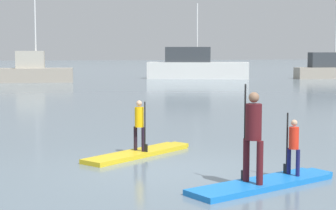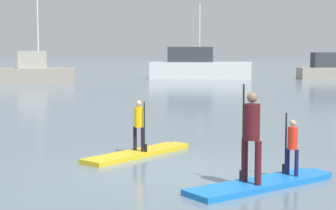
{
  "view_description": "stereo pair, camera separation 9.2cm",
  "coord_description": "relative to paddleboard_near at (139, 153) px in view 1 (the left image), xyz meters",
  "views": [
    {
      "loc": [
        -2.48,
        -10.85,
        2.42
      ],
      "look_at": [
        0.81,
        3.45,
        0.98
      ],
      "focal_mm": 60.4,
      "sensor_mm": 36.0,
      "label": 1
    },
    {
      "loc": [
        -2.39,
        -10.87,
        2.42
      ],
      "look_at": [
        0.81,
        3.45,
        0.98
      ],
      "focal_mm": 60.4,
      "sensor_mm": 36.0,
      "label": 2
    }
  ],
  "objects": [
    {
      "name": "paddleboard_near",
      "position": [
        0.0,
        0.0,
        0.0
      ],
      "size": [
        2.81,
        2.35,
        0.1
      ],
      "color": "gold",
      "rests_on": "ground"
    },
    {
      "name": "ground_plane",
      "position": [
        0.25,
        -1.79,
        -0.05
      ],
      "size": [
        240.0,
        240.0,
        0.0
      ],
      "primitive_type": "plane",
      "color": "slate"
    },
    {
      "name": "paddler_child_front",
      "position": [
        2.33,
        -3.11,
        0.63
      ],
      "size": [
        0.24,
        0.35,
        1.15
      ],
      "color": "#19194C",
      "rests_on": "paddleboard_far"
    },
    {
      "name": "trawler_grey_distant",
      "position": [
        -2.99,
        30.67,
        0.72
      ],
      "size": [
        6.88,
        2.43,
        6.73
      ],
      "color": "#9E9384",
      "rests_on": "ground"
    },
    {
      "name": "fishing_boat_green_midground",
      "position": [
        21.87,
        30.49,
        0.79
      ],
      "size": [
        6.72,
        2.04,
        6.64
      ],
      "color": "#9E9384",
      "rests_on": "ground"
    },
    {
      "name": "paddleboard_far",
      "position": [
        1.65,
        -3.42,
        0.0
      ],
      "size": [
        3.14,
        1.83,
        0.1
      ],
      "color": "blue",
      "rests_on": "ground"
    },
    {
      "name": "paddler_adult",
      "position": [
        1.38,
        -3.53,
        0.96
      ],
      "size": [
        0.37,
        0.47,
        1.72
      ],
      "color": "#4C1419",
      "rests_on": "paddleboard_far"
    },
    {
      "name": "paddler_child_solo",
      "position": [
        0.01,
        -0.01,
        0.71
      ],
      "size": [
        0.3,
        0.34,
        1.17
      ],
      "color": "black",
      "rests_on": "paddleboard_near"
    },
    {
      "name": "motor_boat_small_navy",
      "position": [
        10.6,
        32.83,
        0.98
      ],
      "size": [
        8.54,
        4.51,
        6.24
      ],
      "color": "silver",
      "rests_on": "ground"
    }
  ]
}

